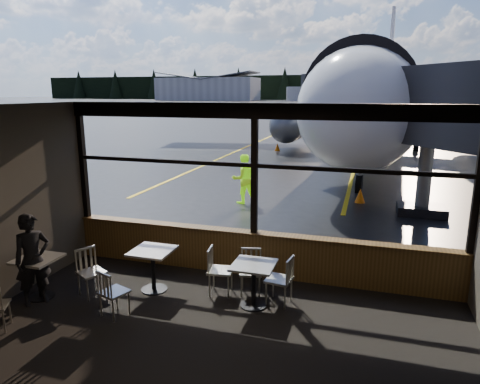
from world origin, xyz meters
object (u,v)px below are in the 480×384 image
at_px(ground_crew, 243,179).
at_px(cafe_table_near, 254,285).
at_px(chair_near_w, 221,271).
at_px(jet_bridge, 422,143).
at_px(airliner, 383,58).
at_px(chair_mid_s, 114,293).
at_px(cafe_table_mid, 153,270).
at_px(passenger, 33,260).
at_px(chair_near_e, 279,280).
at_px(chair_mid_w, 92,273).
at_px(cone_wing, 277,147).
at_px(cone_nose, 360,196).
at_px(cafe_table_left, 39,278).
at_px(chair_near_n, 251,272).

bearing_deg(ground_crew, cafe_table_near, 68.88).
bearing_deg(chair_near_w, jet_bridge, 140.83).
bearing_deg(airliner, chair_mid_s, -97.35).
height_order(jet_bridge, cafe_table_mid, jet_bridge).
bearing_deg(ground_crew, chair_near_w, 63.91).
bearing_deg(passenger, cafe_table_near, -40.97).
distance_m(cafe_table_mid, chair_mid_s, 1.06).
distance_m(chair_near_w, passenger, 3.33).
distance_m(airliner, chair_near_e, 22.72).
height_order(cafe_table_mid, chair_mid_w, chair_mid_w).
bearing_deg(chair_near_w, cone_wing, -178.81).
relative_size(cafe_table_mid, cone_nose, 1.67).
bearing_deg(chair_near_e, cafe_table_mid, 102.09).
relative_size(cafe_table_left, chair_mid_s, 0.92).
xyz_separation_m(chair_mid_w, passenger, (-0.79, -0.53, 0.38)).
height_order(chair_mid_s, cone_nose, chair_mid_s).
relative_size(chair_mid_s, cone_wing, 1.74).
bearing_deg(cafe_table_near, cone_wing, 100.79).
xyz_separation_m(cafe_table_mid, passenger, (-1.77, -1.06, 0.42)).
height_order(chair_near_w, cone_nose, chair_near_w).
xyz_separation_m(cafe_table_left, cone_nose, (5.44, 8.93, -0.14)).
bearing_deg(passenger, chair_near_n, -33.84).
bearing_deg(passenger, cone_wing, 34.29).
height_order(chair_near_w, chair_mid_w, same).
bearing_deg(cafe_table_near, ground_crew, 107.82).
bearing_deg(cafe_table_near, chair_mid_s, -155.04).
bearing_deg(chair_mid_s, chair_near_n, 55.62).
bearing_deg(jet_bridge, chair_near_e, -113.41).
bearing_deg(chair_mid_s, cafe_table_mid, 100.09).
bearing_deg(cafe_table_left, cafe_table_near, 12.09).
relative_size(chair_near_e, chair_near_n, 1.06).
height_order(cafe_table_mid, chair_near_n, chair_near_n).
relative_size(cafe_table_near, chair_mid_s, 0.94).
bearing_deg(chair_near_n, chair_near_e, 145.24).
xyz_separation_m(airliner, ground_crew, (-4.48, -15.32, -4.90)).
xyz_separation_m(chair_near_e, cone_nose, (1.20, 7.89, -0.21)).
bearing_deg(cafe_table_mid, chair_near_w, 10.92).
distance_m(jet_bridge, chair_mid_s, 9.67).
height_order(jet_bridge, cone_nose, jet_bridge).
height_order(cafe_table_left, passenger, passenger).
relative_size(chair_near_n, chair_mid_w, 0.94).
bearing_deg(cafe_table_mid, chair_near_n, 12.56).
bearing_deg(chair_near_n, cone_nose, -116.47).
relative_size(cafe_table_left, cone_nose, 1.58).
bearing_deg(ground_crew, chair_near_e, 72.51).
bearing_deg(chair_near_e, chair_mid_w, 109.78).
bearing_deg(cafe_table_mid, chair_mid_s, -99.25).
relative_size(chair_near_w, chair_mid_s, 1.07).
xyz_separation_m(passenger, cone_wing, (-0.13, 21.38, -0.59)).
height_order(chair_near_e, cone_wing, chair_near_e).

